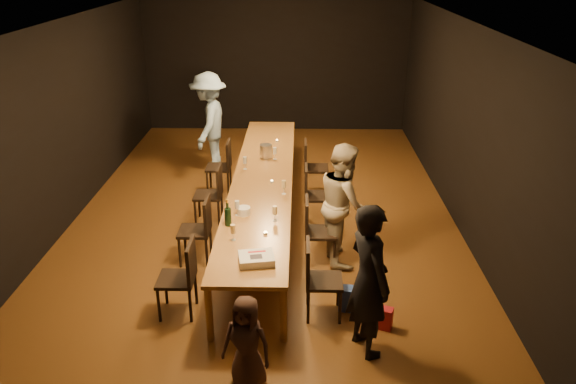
{
  "coord_description": "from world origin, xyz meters",
  "views": [
    {
      "loc": [
        0.55,
        -7.88,
        3.93
      ],
      "look_at": [
        0.41,
        -1.11,
        1.0
      ],
      "focal_mm": 35.0,
      "sensor_mm": 36.0,
      "label": 1
    }
  ],
  "objects_px": {
    "chair_left_2": "(208,194)",
    "ice_bucket": "(266,151)",
    "chair_right_3": "(316,167)",
    "man_blue": "(209,122)",
    "chair_right_1": "(321,231)",
    "chair_left_3": "(218,167)",
    "plate_stack": "(244,211)",
    "woman_birthday": "(369,280)",
    "birthday_cake": "(256,259)",
    "chair_right_0": "(324,280)",
    "chair_left_1": "(194,230)",
    "chair_left_0": "(176,278)",
    "champagne_bottle": "(228,212)",
    "woman_tan": "(344,203)",
    "child": "(247,343)",
    "chair_right_2": "(318,195)",
    "table": "(263,181)"
  },
  "relations": [
    {
      "from": "chair_right_0",
      "to": "chair_left_1",
      "type": "distance_m",
      "value": 2.08
    },
    {
      "from": "chair_right_0",
      "to": "chair_left_1",
      "type": "xyz_separation_m",
      "value": [
        -1.7,
        1.2,
        0.0
      ]
    },
    {
      "from": "woman_tan",
      "to": "child",
      "type": "bearing_deg",
      "value": 149.18
    },
    {
      "from": "chair_right_3",
      "to": "chair_left_2",
      "type": "relative_size",
      "value": 1.0
    },
    {
      "from": "woman_birthday",
      "to": "chair_left_2",
      "type": "bearing_deg",
      "value": 10.36
    },
    {
      "from": "chair_left_0",
      "to": "woman_tan",
      "type": "bearing_deg",
      "value": -56.67
    },
    {
      "from": "table",
      "to": "ice_bucket",
      "type": "height_order",
      "value": "ice_bucket"
    },
    {
      "from": "chair_right_2",
      "to": "plate_stack",
      "type": "bearing_deg",
      "value": -38.41
    },
    {
      "from": "chair_left_0",
      "to": "chair_left_3",
      "type": "distance_m",
      "value": 3.6
    },
    {
      "from": "chair_right_0",
      "to": "chair_right_1",
      "type": "distance_m",
      "value": 1.2
    },
    {
      "from": "chair_left_2",
      "to": "champagne_bottle",
      "type": "height_order",
      "value": "champagne_bottle"
    },
    {
      "from": "man_blue",
      "to": "woman_tan",
      "type": "bearing_deg",
      "value": 39.81
    },
    {
      "from": "man_blue",
      "to": "ice_bucket",
      "type": "distance_m",
      "value": 1.83
    },
    {
      "from": "chair_right_0",
      "to": "man_blue",
      "type": "distance_m",
      "value": 5.15
    },
    {
      "from": "chair_left_1",
      "to": "chair_left_3",
      "type": "xyz_separation_m",
      "value": [
        0.0,
        2.4,
        0.0
      ]
    },
    {
      "from": "chair_right_1",
      "to": "champagne_bottle",
      "type": "relative_size",
      "value": 2.6
    },
    {
      "from": "woman_birthday",
      "to": "plate_stack",
      "type": "bearing_deg",
      "value": 15.04
    },
    {
      "from": "table",
      "to": "ice_bucket",
      "type": "bearing_deg",
      "value": 90.0
    },
    {
      "from": "champagne_bottle",
      "to": "ice_bucket",
      "type": "xyz_separation_m",
      "value": [
        0.33,
        2.51,
        -0.07
      ]
    },
    {
      "from": "man_blue",
      "to": "ice_bucket",
      "type": "xyz_separation_m",
      "value": [
        1.15,
        -1.42,
        -0.08
      ]
    },
    {
      "from": "chair_left_2",
      "to": "ice_bucket",
      "type": "distance_m",
      "value": 1.3
    },
    {
      "from": "chair_right_1",
      "to": "woman_tan",
      "type": "xyz_separation_m",
      "value": [
        0.3,
        0.12,
        0.37
      ]
    },
    {
      "from": "ice_bucket",
      "to": "woman_tan",
      "type": "bearing_deg",
      "value": -59.95
    },
    {
      "from": "chair_left_0",
      "to": "plate_stack",
      "type": "bearing_deg",
      "value": -31.45
    },
    {
      "from": "birthday_cake",
      "to": "ice_bucket",
      "type": "relative_size",
      "value": 1.93
    },
    {
      "from": "chair_left_2",
      "to": "chair_left_3",
      "type": "distance_m",
      "value": 1.2
    },
    {
      "from": "woman_tan",
      "to": "champagne_bottle",
      "type": "height_order",
      "value": "woman_tan"
    },
    {
      "from": "chair_left_1",
      "to": "champagne_bottle",
      "type": "bearing_deg",
      "value": -127.9
    },
    {
      "from": "chair_right_3",
      "to": "champagne_bottle",
      "type": "xyz_separation_m",
      "value": [
        -1.18,
        -2.8,
        0.46
      ]
    },
    {
      "from": "chair_right_3",
      "to": "man_blue",
      "type": "relative_size",
      "value": 0.5
    },
    {
      "from": "chair_left_2",
      "to": "child",
      "type": "height_order",
      "value": "child"
    },
    {
      "from": "chair_right_2",
      "to": "birthday_cake",
      "type": "distance_m",
      "value": 2.63
    },
    {
      "from": "chair_right_2",
      "to": "champagne_bottle",
      "type": "bearing_deg",
      "value": -36.36
    },
    {
      "from": "chair_left_1",
      "to": "chair_left_3",
      "type": "height_order",
      "value": "same"
    },
    {
      "from": "chair_left_1",
      "to": "chair_right_1",
      "type": "bearing_deg",
      "value": -90.0
    },
    {
      "from": "chair_right_2",
      "to": "woman_tan",
      "type": "height_order",
      "value": "woman_tan"
    },
    {
      "from": "chair_left_0",
      "to": "woman_birthday",
      "type": "height_order",
      "value": "woman_birthday"
    },
    {
      "from": "chair_left_3",
      "to": "birthday_cake",
      "type": "xyz_separation_m",
      "value": [
        0.94,
        -3.7,
        0.33
      ]
    },
    {
      "from": "chair_right_1",
      "to": "plate_stack",
      "type": "distance_m",
      "value": 1.07
    },
    {
      "from": "table",
      "to": "chair_left_0",
      "type": "height_order",
      "value": "chair_left_0"
    },
    {
      "from": "chair_right_1",
      "to": "chair_left_3",
      "type": "height_order",
      "value": "same"
    },
    {
      "from": "chair_left_0",
      "to": "champagne_bottle",
      "type": "height_order",
      "value": "champagne_bottle"
    },
    {
      "from": "champagne_bottle",
      "to": "woman_tan",
      "type": "bearing_deg",
      "value": 19.32
    },
    {
      "from": "child",
      "to": "chair_right_3",
      "type": "bearing_deg",
      "value": 97.03
    },
    {
      "from": "chair_right_1",
      "to": "plate_stack",
      "type": "bearing_deg",
      "value": -85.4
    },
    {
      "from": "table",
      "to": "chair_right_1",
      "type": "height_order",
      "value": "chair_right_1"
    },
    {
      "from": "chair_right_2",
      "to": "child",
      "type": "xyz_separation_m",
      "value": [
        -0.78,
        -3.58,
        0.03
      ]
    },
    {
      "from": "woman_birthday",
      "to": "woman_tan",
      "type": "bearing_deg",
      "value": -21.31
    },
    {
      "from": "man_blue",
      "to": "birthday_cake",
      "type": "distance_m",
      "value": 4.98
    },
    {
      "from": "man_blue",
      "to": "chair_left_2",
      "type": "bearing_deg",
      "value": 13.13
    }
  ]
}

